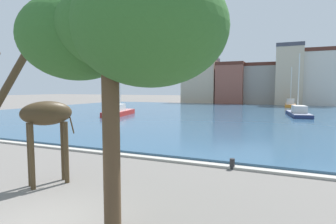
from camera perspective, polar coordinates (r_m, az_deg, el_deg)
ground_plane at (r=8.95m, az=-24.77°, el=-20.62°), size 300.00×300.00×0.00m
harbor_water at (r=39.80m, az=14.11°, el=-0.56°), size 76.22×52.08×0.24m
quay_edge_coping at (r=14.72m, az=-2.26°, el=-9.79°), size 76.22×0.50×0.12m
giraffe_statue at (r=11.52m, az=-24.97°, el=-0.77°), size 1.99×2.83×5.37m
sailboat_red at (r=37.52m, az=-10.02°, el=-0.07°), size 3.50×8.47×7.26m
sailboat_navy at (r=40.26m, az=25.66°, el=-0.24°), size 3.07×9.56×8.50m
sailboat_orange at (r=59.14m, az=24.41°, el=1.37°), size 2.06×7.41×8.17m
shade_tree at (r=7.45m, az=-10.18°, el=16.05°), size 5.91×3.89×6.74m
mooring_bollard at (r=13.37m, az=13.38°, el=-10.59°), size 0.24×0.24×0.50m
townhouse_narrow_midrow at (r=72.39m, az=6.84°, el=6.54°), size 8.90×6.56×11.86m
townhouse_tall_gabled at (r=70.22m, az=13.13°, el=5.89°), size 6.71×7.10×10.36m
townhouse_corner_house at (r=70.28m, az=19.03°, el=5.64°), size 8.43×5.57×10.09m
townhouse_wide_warehouse at (r=67.29m, az=24.15°, el=7.07°), size 5.61×7.34×13.70m
townhouse_end_terrace at (r=68.61m, az=28.50°, el=6.35°), size 8.47×7.52×12.50m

